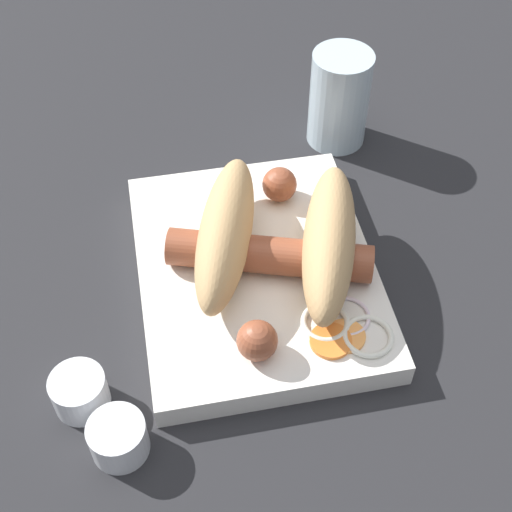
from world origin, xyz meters
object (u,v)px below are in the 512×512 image
Objects in this scene: condiment_cup_near at (80,393)px; condiment_cup_far at (119,439)px; food_tray at (256,272)px; bread_roll at (277,236)px; sausage at (269,255)px; drink_glass at (339,99)px.

condiment_cup_far is at bearing 31.06° from condiment_cup_near.
bread_roll is (-0.00, 0.02, 0.04)m from food_tray.
sausage is (0.01, 0.01, 0.03)m from food_tray.
condiment_cup_far is at bearing -38.42° from drink_glass.
drink_glass is (-0.17, 0.12, 0.04)m from food_tray.
drink_glass is at bearing 134.43° from condiment_cup_near.
sausage is at bearing 117.76° from condiment_cup_near.
bread_roll is at bearing 132.25° from sausage.
condiment_cup_far reaches higher than food_tray.
condiment_cup_near and condiment_cup_far have the same top height.
condiment_cup_near is 0.38m from drink_glass.
drink_glass is at bearing 149.84° from bread_roll.
condiment_cup_near is at bearing -58.94° from food_tray.
food_tray is 0.03m from sausage.
drink_glass is (-0.27, 0.27, 0.04)m from condiment_cup_near.
drink_glass reaches higher than bread_roll.
sausage is 4.57× the size of condiment_cup_near.
condiment_cup_near is at bearing -61.47° from bread_roll.
sausage is at bearing -47.75° from bread_roll.
food_tray is 0.21m from drink_glass.
bread_roll reaches higher than sausage.
bread_roll is 0.20m from condiment_cup_near.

